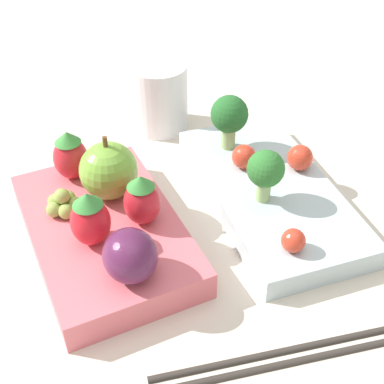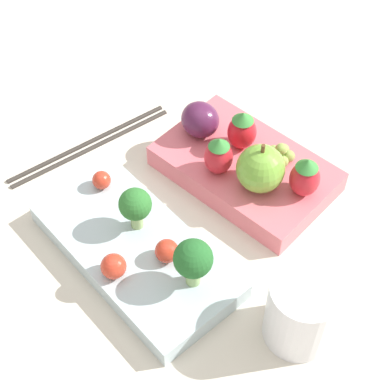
{
  "view_description": "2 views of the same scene",
  "coord_description": "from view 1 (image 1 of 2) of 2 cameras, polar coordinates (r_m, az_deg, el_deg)",
  "views": [
    {
      "loc": [
        0.33,
        -0.15,
        0.33
      ],
      "look_at": [
        -0.0,
        -0.0,
        0.04
      ],
      "focal_mm": 50.0,
      "sensor_mm": 36.0,
      "label": 1
    },
    {
      "loc": [
        -0.3,
        0.3,
        0.55
      ],
      "look_at": [
        -0.0,
        -0.0,
        0.04
      ],
      "focal_mm": 60.0,
      "sensor_mm": 36.0,
      "label": 2
    }
  ],
  "objects": [
    {
      "name": "strawberry_1",
      "position": [
        0.44,
        -5.37,
        -0.85
      ],
      "size": [
        0.03,
        0.03,
        0.05
      ],
      "color": "red",
      "rests_on": "bento_box_fruit"
    },
    {
      "name": "bento_box_savoury",
      "position": [
        0.51,
        8.5,
        -0.35
      ],
      "size": [
        0.23,
        0.13,
        0.02
      ],
      "color": "silver",
      "rests_on": "ground_plane"
    },
    {
      "name": "broccoli_floret_0",
      "position": [
        0.53,
        4.0,
        8.09
      ],
      "size": [
        0.04,
        0.04,
        0.06
      ],
      "color": "#93B770",
      "rests_on": "bento_box_savoury"
    },
    {
      "name": "plum",
      "position": [
        0.4,
        -6.61,
        -6.75
      ],
      "size": [
        0.04,
        0.04,
        0.04
      ],
      "color": "#511E42",
      "rests_on": "bento_box_fruit"
    },
    {
      "name": "strawberry_2",
      "position": [
        0.5,
        -12.86,
        3.82
      ],
      "size": [
        0.03,
        0.03,
        0.05
      ],
      "color": "red",
      "rests_on": "bento_box_fruit"
    },
    {
      "name": "bento_box_fruit",
      "position": [
        0.47,
        -9.28,
        -4.29
      ],
      "size": [
        0.19,
        0.13,
        0.03
      ],
      "color": "#DB6670",
      "rests_on": "ground_plane"
    },
    {
      "name": "cherry_tomato_0",
      "position": [
        0.52,
        5.57,
        3.78
      ],
      "size": [
        0.02,
        0.02,
        0.02
      ],
      "color": "red",
      "rests_on": "bento_box_savoury"
    },
    {
      "name": "cherry_tomato_1",
      "position": [
        0.52,
        11.44,
        3.62
      ],
      "size": [
        0.03,
        0.03,
        0.03
      ],
      "color": "red",
      "rests_on": "bento_box_savoury"
    },
    {
      "name": "ground_plane",
      "position": [
        0.49,
        0.35,
        -3.35
      ],
      "size": [
        4.0,
        4.0,
        0.0
      ],
      "primitive_type": "plane",
      "color": "beige"
    },
    {
      "name": "strawberry_0",
      "position": [
        0.43,
        -10.82,
        -2.83
      ],
      "size": [
        0.03,
        0.03,
        0.05
      ],
      "color": "red",
      "rests_on": "bento_box_fruit"
    },
    {
      "name": "grape_cluster",
      "position": [
        0.47,
        -13.56,
        -1.2
      ],
      "size": [
        0.03,
        0.03,
        0.02
      ],
      "color": "#8EA84C",
      "rests_on": "bento_box_fruit"
    },
    {
      "name": "cherry_tomato_2",
      "position": [
        0.44,
        10.75,
        -5.11
      ],
      "size": [
        0.02,
        0.02,
        0.02
      ],
      "color": "red",
      "rests_on": "bento_box_savoury"
    },
    {
      "name": "chopsticks_pair",
      "position": [
        0.41,
        10.78,
        -16.59
      ],
      "size": [
        0.05,
        0.21,
        0.01
      ],
      "color": "#332D28",
      "rests_on": "ground_plane"
    },
    {
      "name": "drinking_cup",
      "position": [
        0.61,
        -3.58,
        10.14
      ],
      "size": [
        0.07,
        0.07,
        0.08
      ],
      "color": "white",
      "rests_on": "ground_plane"
    },
    {
      "name": "broccoli_floret_1",
      "position": [
        0.47,
        7.86,
        2.29
      ],
      "size": [
        0.03,
        0.03,
        0.05
      ],
      "color": "#93B770",
      "rests_on": "bento_box_savoury"
    },
    {
      "name": "apple",
      "position": [
        0.47,
        -8.89,
        2.28
      ],
      "size": [
        0.05,
        0.05,
        0.06
      ],
      "color": "#70A838",
      "rests_on": "bento_box_fruit"
    }
  ]
}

